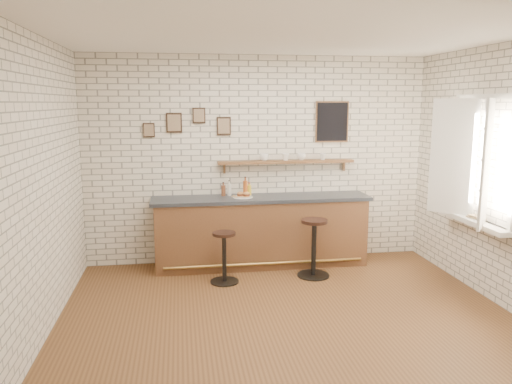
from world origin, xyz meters
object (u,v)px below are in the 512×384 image
at_px(bitters_bottle_white, 229,189).
at_px(book_lower, 473,218).
at_px(sandwich_plate, 243,197).
at_px(condiment_bottle_yellow, 249,190).
at_px(bitters_bottle_brown, 223,190).
at_px(shelf_cup_d, 323,157).
at_px(shelf_cup_b, 286,157).
at_px(shelf_cup_c, 301,157).
at_px(bar_stool_left, 224,256).
at_px(ciabatta_sandwich, 243,194).
at_px(bar_stool_right, 314,246).
at_px(bar_counter, 261,231).
at_px(shelf_cup_a, 264,157).
at_px(book_upper, 473,217).
at_px(bitters_bottle_amber, 245,188).

relative_size(bitters_bottle_white, book_lower, 0.95).
bearing_deg(sandwich_plate, condiment_bottle_yellow, 54.06).
distance_m(bitters_bottle_brown, shelf_cup_d, 1.55).
height_order(sandwich_plate, shelf_cup_b, shelf_cup_b).
distance_m(shelf_cup_c, book_lower, 2.48).
height_order(sandwich_plate, bitters_bottle_brown, bitters_bottle_brown).
height_order(bar_stool_left, book_lower, book_lower).
xyz_separation_m(bar_stool_left, shelf_cup_d, (1.54, 0.84, 1.18)).
height_order(sandwich_plate, shelf_cup_c, shelf_cup_c).
height_order(ciabatta_sandwich, bar_stool_left, ciabatta_sandwich).
relative_size(ciabatta_sandwich, shelf_cup_d, 2.08).
relative_size(ciabatta_sandwich, bar_stool_right, 0.25).
bearing_deg(book_lower, bitters_bottle_white, 132.34).
bearing_deg(bar_counter, book_lower, -31.13).
distance_m(shelf_cup_a, book_lower, 2.89).
xyz_separation_m(bitters_bottle_brown, book_upper, (2.91, -1.57, -0.13)).
height_order(bar_stool_right, shelf_cup_a, shelf_cup_a).
bearing_deg(shelf_cup_b, shelf_cup_a, 128.82).
distance_m(bar_stool_right, shelf_cup_c, 1.37).
height_order(bitters_bottle_brown, shelf_cup_b, shelf_cup_b).
height_order(bitters_bottle_amber, book_upper, bitters_bottle_amber).
height_order(bar_stool_left, shelf_cup_d, shelf_cup_d).
bearing_deg(ciabatta_sandwich, sandwich_plate, 180.00).
bearing_deg(bitters_bottle_amber, shelf_cup_c, 3.53).
relative_size(sandwich_plate, shelf_cup_b, 2.62).
xyz_separation_m(ciabatta_sandwich, bitters_bottle_white, (-0.18, 0.16, 0.05)).
bearing_deg(bitters_bottle_amber, shelf_cup_a, 10.21).
xyz_separation_m(condiment_bottle_yellow, shelf_cup_c, (0.78, 0.05, 0.46)).
bearing_deg(shelf_cup_a, shelf_cup_c, -41.70).
relative_size(bar_stool_left, shelf_cup_b, 6.34).
bearing_deg(shelf_cup_d, shelf_cup_b, 148.38).
distance_m(shelf_cup_a, book_upper, 2.88).
xyz_separation_m(bar_counter, condiment_bottle_yellow, (-0.15, 0.15, 0.58)).
xyz_separation_m(sandwich_plate, bitters_bottle_white, (-0.18, 0.16, 0.08)).
relative_size(bar_counter, bar_stool_left, 4.58).
xyz_separation_m(bitters_bottle_brown, shelf_cup_b, (0.92, 0.05, 0.46)).
xyz_separation_m(bitters_bottle_white, book_lower, (2.82, -1.59, -0.16)).
distance_m(sandwich_plate, bitters_bottle_amber, 0.20).
bearing_deg(book_lower, shelf_cup_b, 122.20).
relative_size(bitters_bottle_white, book_upper, 1.09).
height_order(sandwich_plate, bitters_bottle_amber, bitters_bottle_amber).
xyz_separation_m(bar_counter, bar_stool_left, (-0.59, -0.64, -0.14)).
relative_size(bitters_bottle_brown, book_lower, 0.85).
distance_m(sandwich_plate, ciabatta_sandwich, 0.04).
height_order(shelf_cup_d, book_lower, shelf_cup_d).
height_order(sandwich_plate, bar_stool_right, sandwich_plate).
xyz_separation_m(bitters_bottle_brown, shelf_cup_c, (1.15, 0.05, 0.46)).
bearing_deg(shelf_cup_d, sandwich_plate, 158.20).
xyz_separation_m(bitters_bottle_amber, bar_stool_left, (-0.38, -0.79, -0.76)).
xyz_separation_m(ciabatta_sandwich, shelf_cup_b, (0.65, 0.21, 0.50)).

